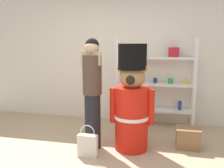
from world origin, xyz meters
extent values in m
cube|color=silver|center=(0.00, 2.20, 1.30)|extent=(6.40, 0.12, 2.60)
cube|color=white|center=(0.01, 1.83, 0.85)|extent=(0.05, 0.05, 1.70)
cube|color=white|center=(1.45, 1.83, 0.85)|extent=(0.05, 0.05, 1.70)
cube|color=white|center=(0.01, 2.13, 0.85)|extent=(0.05, 0.05, 1.70)
cube|color=white|center=(1.45, 2.13, 0.85)|extent=(0.05, 0.05, 1.70)
cube|color=white|center=(0.73, 1.98, 0.31)|extent=(1.44, 0.30, 0.04)
cube|color=white|center=(0.73, 1.98, 0.81)|extent=(1.44, 0.30, 0.04)
cube|color=white|center=(0.73, 1.98, 1.32)|extent=(1.44, 0.30, 0.04)
cylinder|color=blue|center=(0.16, 2.02, 0.89)|extent=(0.09, 0.09, 0.10)
cylinder|color=red|center=(0.44, 1.97, 0.88)|extent=(0.08, 0.08, 0.10)
cylinder|color=navy|center=(0.73, 2.02, 0.88)|extent=(0.08, 0.08, 0.09)
cylinder|color=green|center=(1.02, 2.00, 0.88)|extent=(0.10, 0.10, 0.10)
cylinder|color=yellow|center=(1.31, 1.99, 0.87)|extent=(0.08, 0.08, 0.08)
cylinder|color=#596B33|center=(0.25, 1.99, 0.41)|extent=(0.07, 0.07, 0.18)
cylinder|color=silver|center=(0.73, 1.96, 0.41)|extent=(0.06, 0.06, 0.16)
cylinder|color=navy|center=(1.21, 2.00, 0.41)|extent=(0.07, 0.07, 0.17)
cube|color=gold|center=(0.41, 1.98, 1.40)|extent=(0.17, 0.14, 0.12)
cube|color=#B21E2D|center=(1.06, 1.98, 1.43)|extent=(0.19, 0.15, 0.18)
cylinder|color=red|center=(0.45, 0.76, 0.48)|extent=(0.50, 0.50, 0.96)
cylinder|color=white|center=(0.45, 0.76, 0.51)|extent=(0.52, 0.52, 0.05)
sphere|color=#A67C49|center=(0.45, 0.76, 1.12)|extent=(0.38, 0.38, 0.38)
sphere|color=#A67C49|center=(0.29, 0.76, 1.24)|extent=(0.13, 0.13, 0.13)
sphere|color=#A67C49|center=(0.61, 0.76, 1.24)|extent=(0.13, 0.13, 0.13)
cylinder|color=black|center=(0.45, 0.76, 1.40)|extent=(0.41, 0.41, 0.37)
cylinder|color=red|center=(0.17, 0.76, 0.67)|extent=(0.11, 0.11, 0.53)
cylinder|color=red|center=(0.73, 0.76, 0.67)|extent=(0.11, 0.11, 0.53)
sphere|color=black|center=(0.45, 0.59, 1.09)|extent=(0.13, 0.13, 0.13)
cylinder|color=black|center=(-0.13, 0.67, 0.42)|extent=(0.24, 0.24, 0.84)
cylinder|color=#4C382D|center=(-0.13, 0.67, 1.13)|extent=(0.28, 0.28, 0.58)
sphere|color=tan|center=(-0.13, 0.67, 1.52)|extent=(0.21, 0.21, 0.21)
cube|color=tan|center=(-0.13, 0.62, 1.38)|extent=(0.30, 0.04, 0.20)
sphere|color=black|center=(-0.13, 0.69, 1.57)|extent=(0.20, 0.20, 0.20)
cube|color=silver|center=(-0.12, 0.36, 0.16)|extent=(0.28, 0.10, 0.32)
torus|color=silver|center=(-0.12, 0.36, 0.36)|extent=(0.21, 0.01, 0.21)
cube|color=olive|center=(1.30, 0.99, 0.15)|extent=(0.35, 0.29, 0.29)
cube|color=olive|center=(1.30, 0.99, 0.30)|extent=(0.36, 0.30, 0.02)
camera|label=1|loc=(0.92, -2.72, 1.59)|focal=38.81mm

